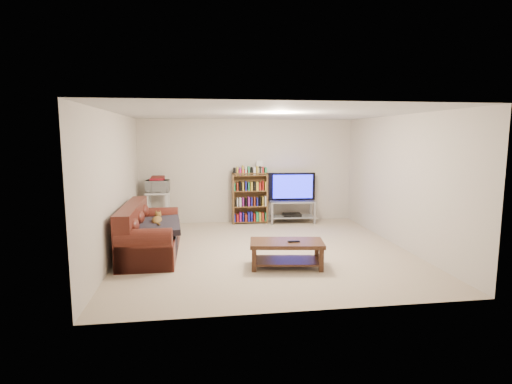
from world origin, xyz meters
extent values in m
plane|color=#C7B294|center=(0.00, 0.00, 0.00)|extent=(5.00, 5.00, 0.00)
plane|color=white|center=(0.00, 0.00, 2.40)|extent=(5.00, 5.00, 0.00)
plane|color=beige|center=(0.00, 2.50, 1.20)|extent=(5.00, 0.00, 5.00)
plane|color=beige|center=(0.00, -2.50, 1.20)|extent=(5.00, 0.00, 5.00)
plane|color=beige|center=(-2.50, 0.00, 1.20)|extent=(0.00, 5.00, 5.00)
plane|color=beige|center=(2.50, 0.00, 1.20)|extent=(0.00, 5.00, 5.00)
cube|color=#4E1B14|center=(-1.96, 0.08, 0.19)|extent=(0.88, 2.03, 0.39)
cube|color=#4E1B14|center=(-2.27, 0.08, 0.44)|extent=(0.26, 2.03, 0.85)
cube|color=#4E1B14|center=(-1.96, -0.81, 0.25)|extent=(0.83, 0.24, 0.51)
cube|color=#4E1B14|center=(-1.97, 0.97, 0.25)|extent=(0.83, 0.24, 0.51)
cube|color=#252129|center=(-1.86, -0.06, 0.52)|extent=(0.87, 1.08, 0.18)
cube|color=#3B2215|center=(0.19, -0.92, 0.38)|extent=(1.19, 0.72, 0.06)
cube|color=#3B2215|center=(0.19, -0.92, 0.10)|extent=(1.08, 0.65, 0.03)
cube|color=#3B2215|center=(-0.34, -1.07, 0.17)|extent=(0.08, 0.08, 0.35)
cube|color=#3B2215|center=(0.66, -1.21, 0.17)|extent=(0.08, 0.08, 0.35)
cube|color=#3B2215|center=(-0.27, -0.63, 0.17)|extent=(0.08, 0.08, 0.35)
cube|color=#3B2215|center=(0.72, -0.77, 0.17)|extent=(0.08, 0.08, 0.35)
cube|color=black|center=(0.28, -0.98, 0.42)|extent=(0.18, 0.05, 0.02)
cube|color=#999EA3|center=(1.00, 2.19, 0.51)|extent=(1.07, 0.53, 0.03)
cube|color=#999EA3|center=(1.00, 2.19, 0.15)|extent=(1.02, 0.50, 0.02)
cube|color=gray|center=(0.50, 2.02, 0.26)|extent=(0.05, 0.05, 0.52)
cube|color=gray|center=(1.48, 1.96, 0.26)|extent=(0.05, 0.05, 0.52)
cube|color=gray|center=(0.53, 2.42, 0.26)|extent=(0.05, 0.05, 0.52)
cube|color=gray|center=(1.51, 2.37, 0.26)|extent=(0.05, 0.05, 0.52)
imported|color=black|center=(1.00, 2.19, 0.85)|extent=(1.13, 0.21, 0.65)
cube|color=black|center=(1.00, 2.19, 0.19)|extent=(0.43, 0.32, 0.06)
cube|color=brown|center=(-0.36, 2.30, 0.59)|extent=(0.04, 0.26, 1.18)
cube|color=brown|center=(0.42, 2.29, 0.59)|extent=(0.04, 0.26, 1.18)
cube|color=brown|center=(0.03, 2.29, 1.17)|extent=(0.82, 0.26, 0.03)
cube|color=maroon|center=(-0.16, 2.30, 1.22)|extent=(0.24, 0.19, 0.06)
cube|color=silver|center=(-2.04, 2.13, 0.77)|extent=(0.52, 0.40, 0.04)
cube|color=silver|center=(-2.04, 2.13, 0.30)|extent=(0.47, 0.36, 0.03)
cube|color=silver|center=(-2.26, 2.01, 0.38)|extent=(0.05, 0.05, 0.75)
cube|color=silver|center=(-1.84, 1.98, 0.38)|extent=(0.05, 0.05, 0.75)
cube|color=silver|center=(-2.24, 2.29, 0.38)|extent=(0.05, 0.05, 0.75)
cube|color=silver|center=(-1.82, 2.26, 0.38)|extent=(0.05, 0.05, 0.75)
imported|color=silver|center=(-2.04, 2.13, 0.93)|extent=(0.51, 0.37, 0.27)
cube|color=maroon|center=(-2.04, 2.13, 1.09)|extent=(0.31, 0.27, 0.05)
camera|label=1|loc=(-1.13, -6.78, 2.02)|focal=28.00mm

